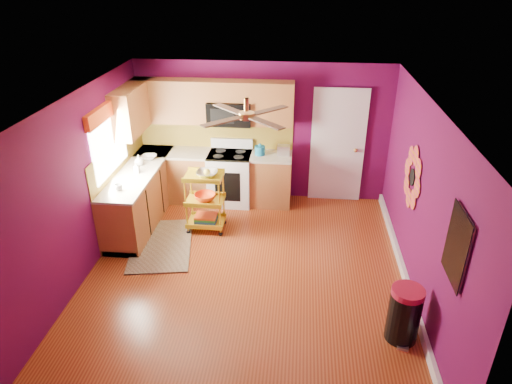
# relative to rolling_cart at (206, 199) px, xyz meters

# --- Properties ---
(ground) EXTENTS (5.00, 5.00, 0.00)m
(ground) POSITION_rel_rolling_cart_xyz_m (0.80, -1.15, -0.56)
(ground) COLOR maroon
(ground) RESTS_ON ground
(room_envelope) EXTENTS (4.54, 5.04, 2.52)m
(room_envelope) POSITION_rel_rolling_cart_xyz_m (0.83, -1.15, 1.07)
(room_envelope) COLOR #56093E
(room_envelope) RESTS_ON ground
(lower_cabinets) EXTENTS (2.81, 2.31, 0.94)m
(lower_cabinets) POSITION_rel_rolling_cart_xyz_m (-0.55, 0.66, -0.13)
(lower_cabinets) COLOR brown
(lower_cabinets) RESTS_ON ground
(electric_range) EXTENTS (0.76, 0.66, 1.13)m
(electric_range) POSITION_rel_rolling_cart_xyz_m (0.25, 1.02, -0.08)
(electric_range) COLOR white
(electric_range) RESTS_ON ground
(upper_cabinetry) EXTENTS (2.80, 2.30, 1.26)m
(upper_cabinetry) POSITION_rel_rolling_cart_xyz_m (-0.44, 1.02, 1.24)
(upper_cabinetry) COLOR brown
(upper_cabinetry) RESTS_ON ground
(left_window) EXTENTS (0.08, 1.35, 1.08)m
(left_window) POSITION_rel_rolling_cart_xyz_m (-1.42, -0.10, 1.17)
(left_window) COLOR white
(left_window) RESTS_ON ground
(panel_door) EXTENTS (0.95, 0.11, 2.15)m
(panel_door) POSITION_rel_rolling_cart_xyz_m (2.15, 1.31, 0.46)
(panel_door) COLOR white
(panel_door) RESTS_ON ground
(right_wall_art) EXTENTS (0.04, 2.74, 1.04)m
(right_wall_art) POSITION_rel_rolling_cart_xyz_m (3.03, -1.49, 0.88)
(right_wall_art) COLOR black
(right_wall_art) RESTS_ON ground
(ceiling_fan) EXTENTS (1.01, 1.01, 0.26)m
(ceiling_fan) POSITION_rel_rolling_cart_xyz_m (0.80, -0.95, 1.73)
(ceiling_fan) COLOR #BF8C3F
(ceiling_fan) RESTS_ON ground
(shag_rug) EXTENTS (1.15, 1.61, 0.02)m
(shag_rug) POSITION_rel_rolling_cart_xyz_m (-0.62, -0.56, -0.55)
(shag_rug) COLOR black
(shag_rug) RESTS_ON ground
(rolling_cart) EXTENTS (0.61, 0.45, 1.10)m
(rolling_cart) POSITION_rel_rolling_cart_xyz_m (0.00, 0.00, 0.00)
(rolling_cart) COLOR gold
(rolling_cart) RESTS_ON ground
(trash_can) EXTENTS (0.44, 0.45, 0.72)m
(trash_can) POSITION_rel_rolling_cart_xyz_m (2.76, -2.20, -0.21)
(trash_can) COLOR black
(trash_can) RESTS_ON ground
(teal_kettle) EXTENTS (0.18, 0.18, 0.21)m
(teal_kettle) POSITION_rel_rolling_cart_xyz_m (0.79, 1.04, 0.46)
(teal_kettle) COLOR #15729E
(teal_kettle) RESTS_ON lower_cabinets
(toaster) EXTENTS (0.22, 0.15, 0.18)m
(toaster) POSITION_rel_rolling_cart_xyz_m (1.20, 1.07, 0.47)
(toaster) COLOR beige
(toaster) RESTS_ON lower_cabinets
(soap_bottle_a) EXTENTS (0.08, 0.09, 0.19)m
(soap_bottle_a) POSITION_rel_rolling_cart_xyz_m (-1.12, 0.08, 0.47)
(soap_bottle_a) COLOR #EA3F72
(soap_bottle_a) RESTS_ON lower_cabinets
(soap_bottle_b) EXTENTS (0.14, 0.14, 0.18)m
(soap_bottle_b) POSITION_rel_rolling_cart_xyz_m (-1.18, 0.38, 0.47)
(soap_bottle_b) COLOR white
(soap_bottle_b) RESTS_ON lower_cabinets
(counter_dish) EXTENTS (0.25, 0.25, 0.06)m
(counter_dish) POSITION_rel_rolling_cart_xyz_m (-1.10, 0.66, 0.41)
(counter_dish) COLOR white
(counter_dish) RESTS_ON lower_cabinets
(counter_cup) EXTENTS (0.12, 0.12, 0.10)m
(counter_cup) POSITION_rel_rolling_cart_xyz_m (-1.19, -0.55, 0.43)
(counter_cup) COLOR white
(counter_cup) RESTS_ON lower_cabinets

